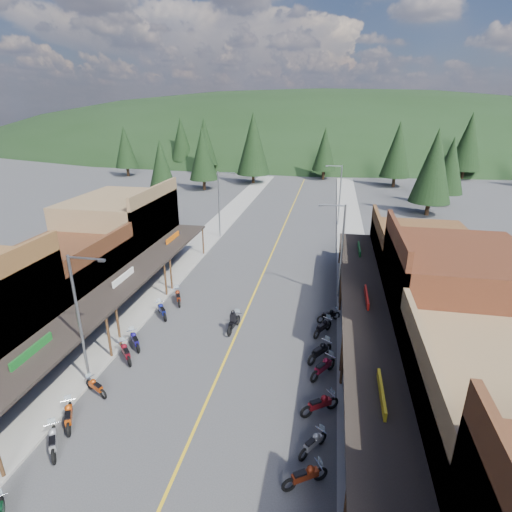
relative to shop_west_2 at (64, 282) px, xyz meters
The scene contains 42 objects.
ground 14.09m from the shop_west_2, ahead, with size 220.00×220.00×0.00m, color #38383A.
centerline 23.03m from the shop_west_2, 53.07° to the left, with size 0.15×90.00×0.01m, color gold.
sidewalk_west 19.14m from the shop_west_2, 74.56° to the left, with size 3.40×94.00×0.15m, color gray.
sidewalk_east 29.07m from the shop_west_2, 39.18° to the left, with size 3.40×94.00×0.15m, color gray.
shop_west_2 is the anchor object (origin of this frame).
shop_west_3 9.65m from the shop_west_2, 90.18° to the left, with size 10.90×10.20×8.20m.
shop_east_1 29.13m from the shop_west_2, 19.24° to the right, with size 10.90×10.20×6.20m.
shop_east_2 27.55m from the shop_west_2, ahead, with size 10.90×9.00×8.20m.
shop_east_3 29.13m from the shop_west_2, 19.24° to the left, with size 10.90×10.20×6.20m.
streetlight_0 10.45m from the shop_west_2, 48.55° to the right, with size 2.16×0.18×8.00m.
streetlight_1 21.50m from the shop_west_2, 71.48° to the left, with size 2.16×0.18×8.00m.
streetlight_2 21.73m from the shop_west_2, 16.92° to the left, with size 2.16×0.18×8.00m.
streetlight_3 35.12m from the shop_west_2, 53.81° to the left, with size 2.16×0.18×8.00m.
ridge_hill 134.03m from the shop_west_2, 84.11° to the left, with size 310.00×140.00×60.00m, color black.
pine_0 65.88m from the shop_west_2, 113.52° to the left, with size 5.04×5.04×11.00m.
pine_1 69.22m from the shop_west_2, 98.53° to the left, with size 5.88×5.88×12.50m.
pine_2 56.69m from the shop_west_2, 86.19° to the left, with size 6.72×6.72×14.00m.
pine_3 66.82m from the shop_west_2, 74.57° to the left, with size 5.04×5.04×11.00m.
pine_4 66.55m from the shop_west_2, 61.42° to the left, with size 5.88×5.88×12.50m.
pine_5 85.16m from the shop_west_2, 55.81° to the left, with size 6.72×6.72×14.00m.
pine_7 76.65m from the shop_west_2, 103.80° to the left, with size 5.88×5.88×12.50m.
pine_8 39.33m from the shop_west_2, 102.15° to the left, with size 4.48×4.48×10.00m.
pine_9 57.58m from the shop_west_2, 48.91° to the left, with size 4.93×4.93×10.80m.
pine_10 48.67m from the shop_west_2, 95.02° to the left, with size 5.38×5.38×11.60m.
pine_11 49.79m from the shop_west_2, 47.08° to the left, with size 5.82×5.82×12.40m.
bike_west_3 14.70m from the shop_west_2, 57.88° to the right, with size 0.72×2.17×1.24m, color #939398, non-canonical shape.
bike_west_4 13.23m from the shop_west_2, 55.24° to the right, with size 0.72×2.16×1.23m, color #BF460D, non-canonical shape.
bike_west_5 11.45m from the shop_west_2, 48.23° to the right, with size 0.62×1.86×1.06m, color #A83A0C, non-canonical shape.
bike_west_6 9.38m from the shop_west_2, 34.11° to the right, with size 0.73×2.20×1.26m, color maroon, non-canonical shape.
bike_west_7 8.59m from the shop_west_2, 26.37° to the right, with size 0.70×2.11×1.21m, color navy, non-canonical shape.
bike_west_8 7.88m from the shop_west_2, ahead, with size 0.71×2.14×1.22m, color navy, non-canonical shape.
bike_west_9 8.70m from the shop_west_2, 19.64° to the left, with size 0.73×2.19×1.25m, color maroon, non-canonical shape.
bike_east_3 22.90m from the shop_west_2, 31.80° to the right, with size 0.70×2.09×1.19m, color maroon, non-canonical shape.
bike_east_4 22.20m from the shop_west_2, 27.38° to the right, with size 0.65×1.94×1.11m, color gray, non-canonical shape.
bike_east_5 21.33m from the shop_west_2, 20.98° to the right, with size 0.74×2.23×1.27m, color maroon, non-canonical shape.
bike_east_6 20.48m from the shop_west_2, 12.52° to the right, with size 0.78×2.33×1.33m, color maroon, non-canonical shape.
bike_east_7 19.94m from the shop_west_2, ahead, with size 0.77×2.32×1.33m, color black, non-canonical shape.
bike_east_8 19.83m from the shop_west_2, ahead, with size 0.72×2.16×1.23m, color black, non-canonical shape.
bike_east_9 20.33m from the shop_west_2, ahead, with size 0.65×1.95×1.11m, color black, non-canonical shape.
rider_on_bike 13.59m from the shop_west_2, ahead, with size 1.04×2.36×1.74m.
pedestrian_east_a 23.50m from the shop_west_2, 18.09° to the right, with size 0.62×0.41×1.70m, color #271C2B.
pedestrian_east_b 23.51m from the shop_west_2, 17.94° to the left, with size 0.79×0.45×1.62m, color brown.
Camera 1 is at (5.93, -22.93, 15.16)m, focal length 28.00 mm.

